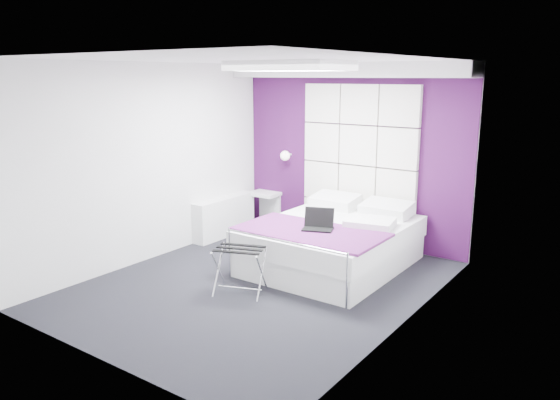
% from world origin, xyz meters
% --- Properties ---
extents(floor, '(4.40, 4.40, 0.00)m').
position_xyz_m(floor, '(0.00, 0.00, 0.00)').
color(floor, black).
rests_on(floor, ground).
extents(ceiling, '(4.40, 4.40, 0.00)m').
position_xyz_m(ceiling, '(0.00, 0.00, 2.60)').
color(ceiling, white).
rests_on(ceiling, wall_back).
extents(wall_back, '(3.60, 0.00, 3.60)m').
position_xyz_m(wall_back, '(0.00, 2.20, 1.30)').
color(wall_back, white).
rests_on(wall_back, floor).
extents(wall_left, '(0.00, 4.40, 4.40)m').
position_xyz_m(wall_left, '(-1.80, 0.00, 1.30)').
color(wall_left, white).
rests_on(wall_left, floor).
extents(wall_right, '(0.00, 4.40, 4.40)m').
position_xyz_m(wall_right, '(1.80, 0.00, 1.30)').
color(wall_right, white).
rests_on(wall_right, floor).
extents(accent_wall, '(3.58, 0.02, 2.58)m').
position_xyz_m(accent_wall, '(0.00, 2.19, 1.30)').
color(accent_wall, '#3A0E3D').
rests_on(accent_wall, wall_back).
extents(soffit, '(3.58, 0.50, 0.20)m').
position_xyz_m(soffit, '(0.00, 1.95, 2.50)').
color(soffit, white).
rests_on(soffit, wall_back).
extents(headboard, '(1.80, 0.08, 2.30)m').
position_xyz_m(headboard, '(0.15, 2.14, 1.17)').
color(headboard, white).
rests_on(headboard, wall_back).
extents(skylight, '(1.36, 0.86, 0.12)m').
position_xyz_m(skylight, '(0.00, 0.60, 2.55)').
color(skylight, white).
rests_on(skylight, ceiling).
extents(wall_lamp, '(0.15, 0.15, 0.15)m').
position_xyz_m(wall_lamp, '(-1.05, 2.06, 1.22)').
color(wall_lamp, white).
rests_on(wall_lamp, wall_back).
extents(radiator, '(0.22, 1.20, 0.60)m').
position_xyz_m(radiator, '(-1.69, 1.30, 0.30)').
color(radiator, white).
rests_on(radiator, floor).
extents(bed, '(1.78, 2.15, 0.75)m').
position_xyz_m(bed, '(0.36, 1.07, 0.32)').
color(bed, white).
rests_on(bed, floor).
extents(nightstand, '(0.46, 0.36, 0.05)m').
position_xyz_m(nightstand, '(-1.45, 2.02, 0.57)').
color(nightstand, white).
rests_on(nightstand, wall_back).
extents(luggage_rack, '(0.54, 0.40, 0.53)m').
position_xyz_m(luggage_rack, '(-0.04, -0.33, 0.27)').
color(luggage_rack, silver).
rests_on(luggage_rack, floor).
extents(laptop, '(0.36, 0.26, 0.26)m').
position_xyz_m(laptop, '(0.42, 0.65, 0.67)').
color(laptop, black).
rests_on(laptop, bed).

